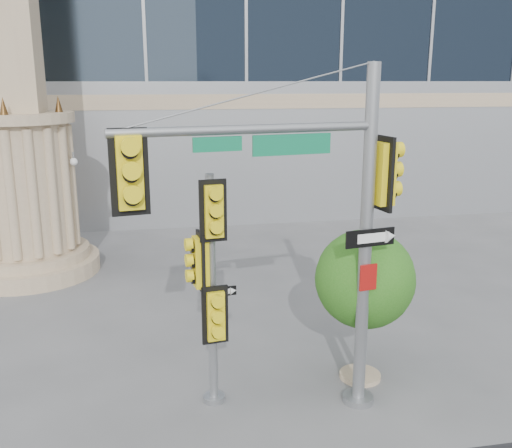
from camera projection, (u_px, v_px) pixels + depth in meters
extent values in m
plane|color=#545456|center=(268.00, 403.00, 11.01)|extent=(120.00, 120.00, 0.00)
cylinder|color=tan|center=(30.00, 265.00, 18.44)|extent=(4.40, 4.40, 0.50)
cylinder|color=tan|center=(29.00, 253.00, 18.34)|extent=(3.80, 3.80, 0.30)
cylinder|color=tan|center=(22.00, 187.00, 17.81)|extent=(3.00, 3.00, 4.00)
cylinder|color=tan|center=(15.00, 117.00, 17.29)|extent=(3.50, 3.50, 0.30)
cone|color=#472D14|center=(58.00, 104.00, 17.42)|extent=(0.24, 0.24, 0.50)
cylinder|color=slate|center=(358.00, 398.00, 11.04)|extent=(0.59, 0.59, 0.13)
cylinder|color=slate|center=(365.00, 244.00, 10.28)|extent=(0.23, 0.23, 6.35)
cylinder|color=slate|center=(249.00, 129.00, 9.02)|extent=(4.41, 0.87, 0.15)
cube|color=#0D6F48|center=(292.00, 145.00, 9.31)|extent=(1.36, 0.27, 0.34)
cube|color=yellow|center=(129.00, 172.00, 8.53)|extent=(0.62, 0.39, 1.32)
cube|color=yellow|center=(384.00, 174.00, 10.06)|extent=(0.39, 0.62, 1.32)
cube|color=black|center=(370.00, 238.00, 10.10)|extent=(0.97, 0.19, 0.32)
cube|color=#9C110E|center=(368.00, 277.00, 10.29)|extent=(0.34, 0.09, 0.49)
cylinder|color=slate|center=(214.00, 398.00, 11.07)|extent=(0.43, 0.43, 0.11)
cylinder|color=slate|center=(212.00, 293.00, 10.54)|extent=(0.16, 0.16, 4.45)
cube|color=yellow|center=(213.00, 211.00, 9.97)|extent=(0.52, 0.32, 1.11)
cube|color=yellow|center=(201.00, 262.00, 10.32)|extent=(0.32, 0.52, 1.11)
cube|color=yellow|center=(215.00, 315.00, 10.45)|extent=(0.52, 0.32, 1.11)
cube|color=black|center=(222.00, 292.00, 10.48)|extent=(0.55, 0.10, 0.18)
cylinder|color=tan|center=(360.00, 375.00, 11.93)|extent=(0.86, 0.86, 0.10)
cylinder|color=#382314|center=(362.00, 340.00, 11.73)|extent=(0.13, 0.13, 1.71)
sphere|color=#236015|center=(365.00, 279.00, 11.41)|extent=(2.00, 2.00, 2.00)
sphere|color=#236015|center=(380.00, 287.00, 11.78)|extent=(1.24, 1.24, 1.24)
sphere|color=#236015|center=(353.00, 295.00, 11.18)|extent=(1.05, 1.05, 1.05)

